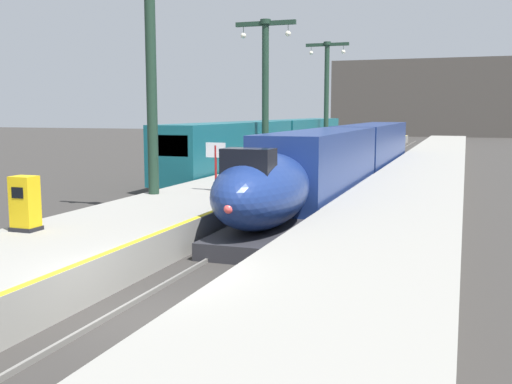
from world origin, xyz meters
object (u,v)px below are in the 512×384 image
(regional_train_adjacent, at_px, (274,141))
(rolling_suitcase, at_px, (262,170))
(highspeed_train_main, at_px, (347,156))
(ticket_machine_yellow, at_px, (25,206))
(station_column_distant, at_px, (327,86))
(passenger_near_edge, at_px, (267,157))
(departure_info_board, at_px, (216,157))
(station_column_mid, at_px, (151,58))
(station_column_far, at_px, (265,78))

(regional_train_adjacent, relative_size, rolling_suitcase, 37.27)
(highspeed_train_main, height_order, ticket_machine_yellow, highspeed_train_main)
(highspeed_train_main, bearing_deg, station_column_distant, 106.13)
(passenger_near_edge, bearing_deg, ticket_machine_yellow, -96.39)
(departure_info_board, bearing_deg, rolling_suitcase, 91.15)
(regional_train_adjacent, distance_m, station_column_distant, 10.37)
(ticket_machine_yellow, bearing_deg, station_column_mid, 92.45)
(highspeed_train_main, height_order, passenger_near_edge, highspeed_train_main)
(highspeed_train_main, distance_m, station_column_far, 7.97)
(passenger_near_edge, bearing_deg, rolling_suitcase, -124.58)
(station_column_distant, xyz_separation_m, passenger_near_edge, (2.21, -24.17, -4.86))
(highspeed_train_main, xyz_separation_m, rolling_suitcase, (-3.88, -4.03, -0.57))
(station_column_mid, distance_m, station_column_distant, 32.58)
(regional_train_adjacent, relative_size, passenger_near_edge, 21.66)
(regional_train_adjacent, xyz_separation_m, departure_info_board, (4.35, -22.02, 0.43))
(regional_train_adjacent, bearing_deg, station_column_distant, 76.18)
(station_column_mid, distance_m, station_column_far, 14.78)
(ticket_machine_yellow, height_order, departure_info_board, departure_info_board)
(station_column_mid, height_order, rolling_suitcase, station_column_mid)
(station_column_mid, xyz_separation_m, ticket_machine_yellow, (0.35, -8.18, -4.88))
(station_column_far, relative_size, departure_info_board, 4.37)
(station_column_distant, bearing_deg, regional_train_adjacent, -103.82)
(highspeed_train_main, height_order, rolling_suitcase, highspeed_train_main)
(station_column_distant, distance_m, departure_info_board, 31.34)
(regional_train_adjacent, distance_m, station_column_far, 10.17)
(station_column_distant, distance_m, ticket_machine_yellow, 41.08)
(rolling_suitcase, bearing_deg, station_column_mid, -103.94)
(highspeed_train_main, distance_m, ticket_machine_yellow, 21.10)
(highspeed_train_main, relative_size, station_column_mid, 4.04)
(highspeed_train_main, distance_m, regional_train_adjacent, 14.04)
(station_column_far, xyz_separation_m, passenger_near_edge, (2.21, -6.37, -4.58))
(rolling_suitcase, bearing_deg, departure_info_board, -88.85)
(regional_train_adjacent, height_order, departure_info_board, regional_train_adjacent)
(passenger_near_edge, bearing_deg, station_column_far, 109.13)
(station_column_far, xyz_separation_m, ticket_machine_yellow, (0.35, -22.96, -4.83))
(ticket_machine_yellow, bearing_deg, regional_train_adjacent, 94.58)
(highspeed_train_main, height_order, regional_train_adjacent, regional_train_adjacent)
(passenger_near_edge, distance_m, departure_info_board, 6.82)
(rolling_suitcase, bearing_deg, ticket_machine_yellow, -95.85)
(station_column_distant, bearing_deg, station_column_mid, -90.00)
(station_column_far, bearing_deg, ticket_machine_yellow, -89.13)
(departure_info_board, bearing_deg, station_column_mid, -143.08)
(station_column_distant, bearing_deg, station_column_far, -90.00)
(station_column_mid, distance_m, ticket_machine_yellow, 9.53)
(regional_train_adjacent, bearing_deg, ticket_machine_yellow, -85.42)
(station_column_distant, bearing_deg, rolling_suitcase, -85.27)
(station_column_distant, relative_size, departure_info_board, 4.62)
(station_column_distant, distance_m, rolling_suitcase, 25.14)
(station_column_distant, height_order, passenger_near_edge, station_column_distant)
(regional_train_adjacent, distance_m, passenger_near_edge, 15.85)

